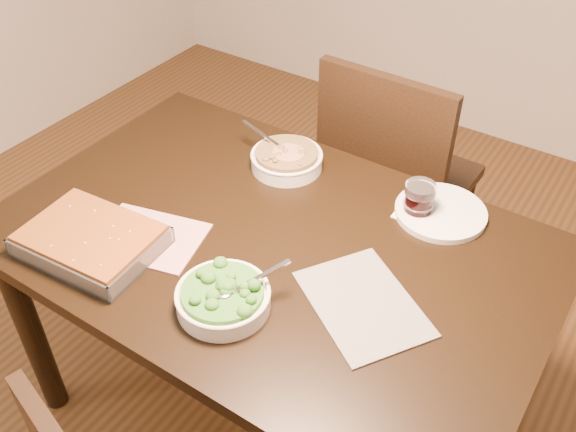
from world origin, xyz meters
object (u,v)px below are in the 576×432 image
(broccoli_bowl, at_px, (223,297))
(wine_tumbler, at_px, (419,199))
(table, at_px, (270,266))
(dinner_plate, at_px, (441,212))
(stew_bowl, at_px, (287,159))
(baking_dish, at_px, (91,240))
(chair_far, at_px, (392,175))

(broccoli_bowl, height_order, wine_tumbler, wine_tumbler)
(table, xyz_separation_m, wine_tumbler, (0.27, 0.30, 0.15))
(dinner_plate, bearing_deg, broccoli_bowl, -115.67)
(table, bearing_deg, stew_bowl, 115.94)
(stew_bowl, bearing_deg, wine_tumbler, 1.90)
(table, xyz_separation_m, baking_dish, (-0.35, -0.27, 0.12))
(broccoli_bowl, bearing_deg, dinner_plate, 64.33)
(stew_bowl, xyz_separation_m, baking_dish, (-0.21, -0.56, -0.00))
(wine_tumbler, xyz_separation_m, chair_far, (-0.25, 0.40, -0.26))
(table, height_order, dinner_plate, dinner_plate)
(broccoli_bowl, distance_m, wine_tumbler, 0.59)
(baking_dish, bearing_deg, chair_far, 65.10)
(baking_dish, relative_size, dinner_plate, 1.43)
(stew_bowl, height_order, baking_dish, stew_bowl)
(baking_dish, xyz_separation_m, chair_far, (0.37, 0.97, -0.24))
(broccoli_bowl, bearing_deg, table, 100.24)
(baking_dish, bearing_deg, broccoli_bowl, 0.15)
(broccoli_bowl, distance_m, dinner_plate, 0.64)
(stew_bowl, xyz_separation_m, chair_far, (0.16, 0.41, -0.24))
(broccoli_bowl, height_order, baking_dish, broccoli_bowl)
(broccoli_bowl, height_order, chair_far, chair_far)
(table, relative_size, broccoli_bowl, 6.11)
(baking_dish, relative_size, chair_far, 0.36)
(baking_dish, height_order, chair_far, chair_far)
(broccoli_bowl, distance_m, baking_dish, 0.39)
(table, relative_size, stew_bowl, 5.99)
(chair_far, bearing_deg, dinner_plate, 130.18)
(chair_far, bearing_deg, table, 89.23)
(broccoli_bowl, relative_size, dinner_plate, 0.95)
(stew_bowl, relative_size, chair_far, 0.24)
(wine_tumbler, bearing_deg, chair_far, 121.68)
(baking_dish, bearing_deg, dinner_plate, 38.05)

